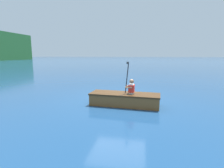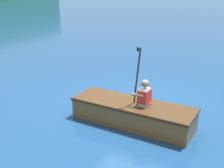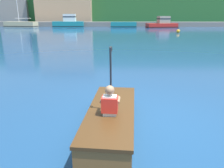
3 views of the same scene
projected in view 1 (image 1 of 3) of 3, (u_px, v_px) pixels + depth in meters
name	position (u px, v px, depth m)	size (l,w,h in m)	color
ground_plane	(118.00, 100.00, 7.69)	(300.00, 300.00, 0.00)	navy
rowboat_foreground	(124.00, 98.00, 6.81)	(1.08, 2.79, 0.48)	brown
person_paddler	(131.00, 87.00, 6.66)	(0.37, 0.37, 1.22)	silver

